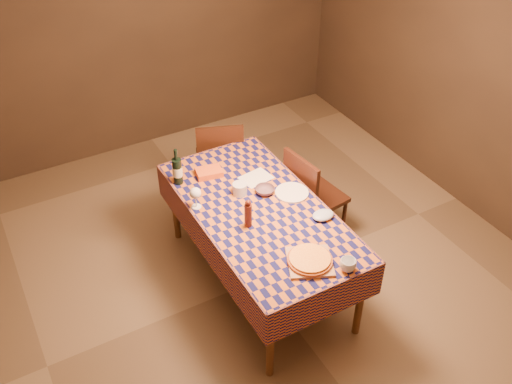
% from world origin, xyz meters
% --- Properties ---
extents(room, '(5.00, 5.10, 2.70)m').
position_xyz_m(room, '(0.00, 0.00, 1.35)').
color(room, brown).
rests_on(room, ground).
extents(dining_table, '(0.94, 1.84, 0.77)m').
position_xyz_m(dining_table, '(0.00, 0.00, 0.69)').
color(dining_table, brown).
rests_on(dining_table, ground).
extents(cutting_board, '(0.40, 0.40, 0.02)m').
position_xyz_m(cutting_board, '(0.02, -0.66, 0.78)').
color(cutting_board, '#AA7550').
rests_on(cutting_board, dining_table).
extents(pizza, '(0.33, 0.33, 0.03)m').
position_xyz_m(pizza, '(0.02, -0.66, 0.80)').
color(pizza, '#A1481A').
rests_on(pizza, cutting_board).
extents(pepper_mill, '(0.07, 0.07, 0.23)m').
position_xyz_m(pepper_mill, '(-0.16, -0.12, 0.88)').
color(pepper_mill, '#4B1A11').
rests_on(pepper_mill, dining_table).
extents(bowl, '(0.16, 0.16, 0.05)m').
position_xyz_m(bowl, '(0.14, 0.15, 0.79)').
color(bowl, '#5F4450').
rests_on(bowl, dining_table).
extents(wine_glass, '(0.10, 0.10, 0.18)m').
position_xyz_m(wine_glass, '(-0.41, 0.25, 0.90)').
color(wine_glass, white).
rests_on(wine_glass, dining_table).
extents(wine_bottle, '(0.10, 0.10, 0.32)m').
position_xyz_m(wine_bottle, '(-0.40, 0.61, 0.89)').
color(wine_bottle, black).
rests_on(wine_bottle, dining_table).
extents(deli_tub, '(0.12, 0.12, 0.09)m').
position_xyz_m(deli_tub, '(-0.04, 0.24, 0.82)').
color(deli_tub, silver).
rests_on(deli_tub, dining_table).
extents(takeout_container, '(0.23, 0.18, 0.05)m').
position_xyz_m(takeout_container, '(-0.14, 0.58, 0.80)').
color(takeout_container, '#D4511B').
rests_on(takeout_container, dining_table).
extents(white_plate, '(0.34, 0.34, 0.02)m').
position_xyz_m(white_plate, '(0.32, 0.04, 0.78)').
color(white_plate, white).
rests_on(white_plate, dining_table).
extents(tumbler, '(0.13, 0.13, 0.09)m').
position_xyz_m(tumbler, '(0.20, -0.84, 0.81)').
color(tumbler, white).
rests_on(tumbler, dining_table).
extents(flour_patch, '(0.27, 0.22, 0.00)m').
position_xyz_m(flour_patch, '(0.17, 0.36, 0.77)').
color(flour_patch, white).
rests_on(flour_patch, dining_table).
extents(flour_bag, '(0.21, 0.18, 0.05)m').
position_xyz_m(flour_bag, '(0.37, -0.32, 0.79)').
color(flour_bag, '#A9BBD8').
rests_on(flour_bag, dining_table).
extents(chair_far, '(0.55, 0.55, 0.93)m').
position_xyz_m(chair_far, '(0.19, 1.08, 0.52)').
color(chair_far, black).
rests_on(chair_far, ground).
extents(chair_right, '(0.48, 0.47, 0.93)m').
position_xyz_m(chair_right, '(0.63, 0.23, 0.52)').
color(chair_right, black).
rests_on(chair_right, ground).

